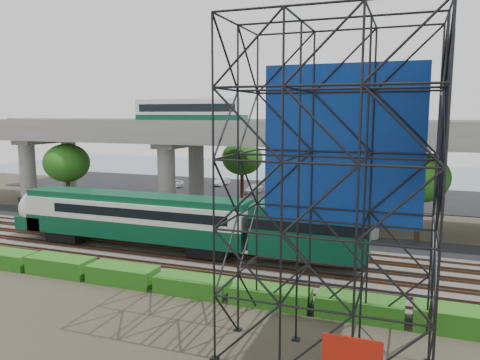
% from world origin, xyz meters
% --- Properties ---
extents(ground, '(140.00, 140.00, 0.00)m').
position_xyz_m(ground, '(0.00, 0.00, 0.00)').
color(ground, '#474233').
rests_on(ground, ground).
extents(ballast_bed, '(90.00, 12.00, 0.20)m').
position_xyz_m(ballast_bed, '(0.00, 2.00, 0.10)').
color(ballast_bed, slate).
rests_on(ballast_bed, ground).
extents(service_road, '(90.00, 5.00, 0.08)m').
position_xyz_m(service_road, '(0.00, 10.50, 0.04)').
color(service_road, black).
rests_on(service_road, ground).
extents(parking_lot, '(90.00, 18.00, 0.08)m').
position_xyz_m(parking_lot, '(0.00, 34.00, 0.04)').
color(parking_lot, black).
rests_on(parking_lot, ground).
extents(harbor_water, '(140.00, 40.00, 0.03)m').
position_xyz_m(harbor_water, '(0.00, 56.00, 0.01)').
color(harbor_water, slate).
rests_on(harbor_water, ground).
extents(rail_tracks, '(90.00, 9.52, 0.16)m').
position_xyz_m(rail_tracks, '(0.00, 2.00, 0.28)').
color(rail_tracks, '#472D1E').
rests_on(rail_tracks, ballast_bed).
extents(commuter_train, '(29.30, 3.06, 4.30)m').
position_xyz_m(commuter_train, '(-4.96, 2.00, 2.88)').
color(commuter_train, black).
rests_on(commuter_train, rail_tracks).
extents(overpass, '(80.00, 12.00, 12.40)m').
position_xyz_m(overpass, '(-0.65, 16.00, 8.21)').
color(overpass, '#9E9B93').
rests_on(overpass, ground).
extents(scaffold_tower, '(9.36, 6.36, 15.00)m').
position_xyz_m(scaffold_tower, '(9.87, -7.98, 7.47)').
color(scaffold_tower, black).
rests_on(scaffold_tower, ground).
extents(hedge_strip, '(34.60, 1.80, 1.20)m').
position_xyz_m(hedge_strip, '(1.01, -4.30, 0.56)').
color(hedge_strip, '#205F15').
rests_on(hedge_strip, ground).
extents(trees, '(40.94, 16.94, 7.69)m').
position_xyz_m(trees, '(-4.67, 16.17, 5.57)').
color(trees, '#382314').
rests_on(trees, ground).
extents(suv, '(4.79, 2.70, 1.26)m').
position_xyz_m(suv, '(-14.41, 10.22, 0.71)').
color(suv, black).
rests_on(suv, service_road).
extents(parked_cars, '(37.02, 9.52, 1.26)m').
position_xyz_m(parked_cars, '(0.52, 33.61, 0.68)').
color(parked_cars, silver).
rests_on(parked_cars, parking_lot).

